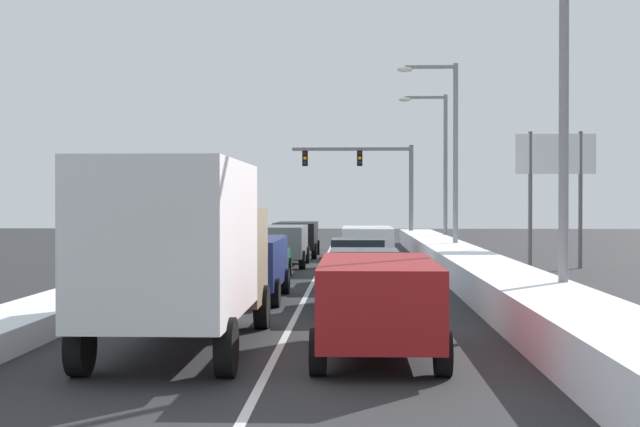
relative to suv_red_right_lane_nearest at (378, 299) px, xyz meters
The scene contains 19 objects.
ground_plane 12.37m from the suv_red_right_lane_nearest, 98.25° to the left, with size 127.04×127.04×0.00m, color #28282B.
lane_stripe_between_right_lane_and_center_lane 17.20m from the suv_red_right_lane_nearest, 95.91° to the left, with size 0.14×53.75×0.01m, color silver.
snow_bank_right_shoulder 17.45m from the suv_red_right_lane_nearest, 78.32° to the left, with size 1.99×53.75×0.89m, color white.
snow_bank_left_shoulder 18.50m from the suv_red_right_lane_nearest, 112.48° to the left, with size 1.71×53.75×0.50m, color white.
suv_red_right_lane_nearest is the anchor object (origin of this frame).
sedan_charcoal_right_lane_second 6.77m from the suv_red_right_lane_nearest, 91.34° to the left, with size 2.00×4.50×1.51m.
sedan_silver_right_lane_third 13.40m from the suv_red_right_lane_nearest, 91.25° to the left, with size 2.00×4.50×1.51m.
suv_white_right_lane_fourth 20.62m from the suv_red_right_lane_nearest, 89.69° to the left, with size 2.16×4.90×1.67m.
sedan_maroon_right_lane_fifth 27.64m from the suv_red_right_lane_nearest, 90.17° to the left, with size 2.00×4.50×1.51m.
box_truck_center_lane_nearest 3.62m from the suv_red_right_lane_nearest, behind, with size 2.53×7.20×3.36m.
suv_navy_center_lane_second 9.74m from the suv_red_right_lane_nearest, 110.24° to the left, with size 2.16×4.90×1.67m.
sedan_green_center_lane_third 16.24m from the suv_red_right_lane_nearest, 103.04° to the left, with size 2.00×4.50×1.51m.
suv_gray_center_lane_fourth 22.64m from the suv_red_right_lane_nearest, 98.70° to the left, with size 2.16×4.90×1.67m.
suv_black_center_lane_fifth 29.13m from the suv_red_right_lane_nearest, 96.37° to the left, with size 2.16×4.90×1.67m.
traffic_light_gantry 41.66m from the suv_red_right_lane_nearest, 88.89° to the left, with size 7.54×0.47×6.20m.
street_lamp_right_near 7.45m from the suv_red_right_lane_nearest, 51.26° to the left, with size 2.66×0.36×8.55m.
street_lamp_right_mid 25.03m from the suv_red_right_lane_nearest, 81.49° to the left, with size 2.66×0.36×8.68m.
street_lamp_right_far 34.67m from the suv_red_right_lane_nearest, 83.04° to the left, with size 2.66×0.36×8.46m.
roadside_sign_right 23.06m from the suv_red_right_lane_nearest, 70.37° to the left, with size 3.20×0.16×5.50m.
Camera 1 is at (1.37, -8.44, 2.68)m, focal length 51.75 mm.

